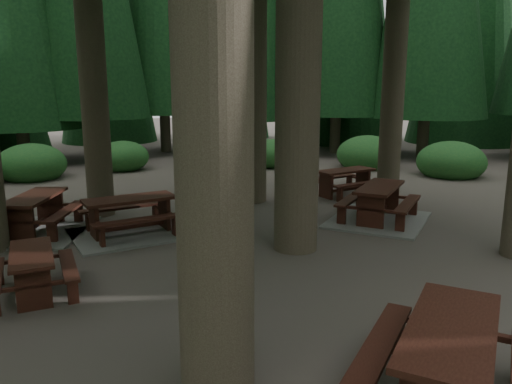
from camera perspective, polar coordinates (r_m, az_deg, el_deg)
ground at (r=9.27m, az=1.39°, el=-7.65°), size 80.00×80.00×0.00m
picnic_table_a at (r=12.06m, az=13.83°, el=-1.87°), size 3.19×3.02×0.85m
picnic_table_b at (r=8.36m, az=-24.20°, el=-7.76°), size 1.48×1.73×0.67m
picnic_table_c at (r=10.97m, az=-14.12°, el=-3.35°), size 2.55×2.16×0.82m
picnic_table_d at (r=14.68m, az=10.14°, el=1.56°), size 1.82×1.50×0.76m
picnic_table_e at (r=5.40m, az=21.25°, el=-16.87°), size 2.56×2.40×0.88m
picnic_table_f at (r=11.77m, az=-23.80°, el=-2.95°), size 3.05×3.16×0.83m
shrub_ring at (r=10.12m, az=2.17°, el=-3.58°), size 23.86×24.64×1.49m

